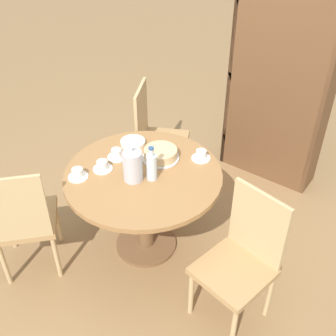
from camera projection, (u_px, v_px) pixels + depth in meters
ground_plane at (146, 245)px, 3.37m from camera, size 14.00×14.00×0.00m
dining_table at (144, 190)px, 3.03m from camera, size 1.11×1.11×0.73m
chair_a at (23, 220)px, 2.90m from camera, size 0.59×0.59×0.96m
chair_b at (241, 259)px, 2.62m from camera, size 0.49×0.49×0.96m
chair_c at (156, 135)px, 3.75m from camera, size 0.56×0.56×0.96m
bookshelf at (280, 81)px, 3.58m from camera, size 0.88×0.28×1.94m
coffee_pot at (133, 165)px, 2.81m from camera, size 0.13×0.13×0.26m
water_bottle at (152, 166)px, 2.83m from camera, size 0.07×0.07×0.26m
cake_main at (161, 154)px, 3.05m from camera, size 0.27×0.27×0.08m
cup_a at (78, 174)px, 2.88m from camera, size 0.14×0.14×0.07m
cup_b at (201, 155)px, 3.06m from camera, size 0.14×0.14×0.07m
cup_c at (117, 154)px, 3.07m from camera, size 0.14×0.14×0.07m
cup_d at (102, 166)px, 2.95m from camera, size 0.14×0.14×0.07m
plate_stack at (133, 142)px, 3.22m from camera, size 0.19×0.19×0.03m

